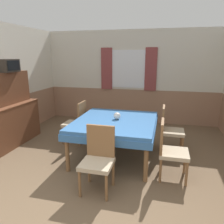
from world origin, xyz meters
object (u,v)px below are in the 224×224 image
object	(u,v)px
dining_table	(115,125)
chair_right_far	(169,128)
sideboard	(9,115)
chair_head_near	(98,157)
tv	(8,66)
chair_right_near	(170,149)
vase	(117,116)
chair_left_far	(77,121)

from	to	relation	value
dining_table	chair_right_far	size ratio (longest dim) A/B	1.76
sideboard	chair_head_near	bearing A→B (deg)	-25.54
tv	dining_table	bearing A→B (deg)	-3.98
chair_right_near	chair_right_far	size ratio (longest dim) A/B	1.00
chair_right_near	chair_head_near	world-z (taller)	same
dining_table	sideboard	xyz separation A→B (m)	(-2.35, 0.06, 0.02)
chair_right_far	vase	size ratio (longest dim) A/B	7.11
dining_table	chair_right_near	xyz separation A→B (m)	(0.99, -0.51, -0.14)
chair_head_near	tv	bearing A→B (deg)	-27.77
chair_left_far	sideboard	size ratio (longest dim) A/B	0.59
chair_left_far	sideboard	world-z (taller)	sideboard
chair_head_near	vase	distance (m)	1.16
chair_head_near	chair_right_far	xyz separation A→B (m)	(0.99, 1.57, 0.00)
chair_right_far	tv	distance (m)	3.55
tv	vase	distance (m)	2.51
chair_head_near	tv	xyz separation A→B (m)	(-2.33, 1.23, 1.20)
chair_right_near	sideboard	size ratio (longest dim) A/B	0.59
sideboard	tv	xyz separation A→B (m)	(0.03, 0.10, 1.04)
dining_table	tv	size ratio (longest dim) A/B	3.75
tv	sideboard	bearing A→B (deg)	-104.77
chair_left_far	chair_head_near	bearing A→B (deg)	-147.84
chair_right_far	sideboard	bearing A→B (deg)	-82.34
dining_table	vase	bearing A→B (deg)	71.60
dining_table	chair_right_near	distance (m)	1.12
chair_head_near	chair_left_far	size ratio (longest dim) A/B	1.00
chair_right_near	tv	size ratio (longest dim) A/B	2.13
chair_head_near	vase	xyz separation A→B (m)	(0.02, 1.12, 0.31)
chair_left_far	tv	world-z (taller)	tv
chair_right_near	chair_left_far	size ratio (longest dim) A/B	1.00
chair_head_near	chair_right_far	size ratio (longest dim) A/B	1.00
chair_head_near	sideboard	xyz separation A→B (m)	(-2.35, 1.12, 0.17)
vase	tv	bearing A→B (deg)	177.48
chair_right_far	tv	size ratio (longest dim) A/B	2.13
chair_right_near	chair_right_far	distance (m)	1.02
chair_right_far	chair_head_near	bearing A→B (deg)	-32.16
chair_head_near	chair_left_far	bearing A→B (deg)	-57.84
chair_left_far	sideboard	distance (m)	1.45
tv	chair_right_far	bearing A→B (deg)	6.01
chair_right_near	chair_right_far	bearing A→B (deg)	-180.00
sideboard	chair_right_far	bearing A→B (deg)	7.66
dining_table	chair_left_far	world-z (taller)	chair_left_far
chair_right_far	chair_left_far	xyz separation A→B (m)	(-1.98, 0.00, 0.00)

